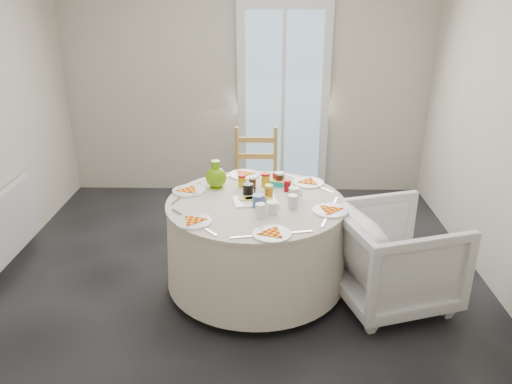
{
  "coord_description": "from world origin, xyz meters",
  "views": [
    {
      "loc": [
        0.21,
        -3.48,
        2.21
      ],
      "look_at": [
        0.14,
        -0.05,
        0.8
      ],
      "focal_mm": 35.0,
      "sensor_mm": 36.0,
      "label": 1
    }
  ],
  "objects_px": {
    "radiator": "(6,225)",
    "table": "(256,243)",
    "wooden_chair": "(255,182)",
    "armchair": "(394,255)",
    "green_pitcher": "(216,170)"
  },
  "relations": [
    {
      "from": "radiator",
      "to": "table",
      "type": "distance_m",
      "value": 2.1
    },
    {
      "from": "armchair",
      "to": "radiator",
      "type": "bearing_deg",
      "value": 64.57
    },
    {
      "from": "radiator",
      "to": "wooden_chair",
      "type": "distance_m",
      "value": 2.21
    },
    {
      "from": "table",
      "to": "wooden_chair",
      "type": "distance_m",
      "value": 1.05
    },
    {
      "from": "radiator",
      "to": "wooden_chair",
      "type": "bearing_deg",
      "value": 21.13
    },
    {
      "from": "table",
      "to": "armchair",
      "type": "xyz_separation_m",
      "value": [
        1.02,
        -0.2,
        0.02
      ]
    },
    {
      "from": "radiator",
      "to": "armchair",
      "type": "bearing_deg",
      "value": -8.22
    },
    {
      "from": "table",
      "to": "green_pitcher",
      "type": "height_order",
      "value": "green_pitcher"
    },
    {
      "from": "table",
      "to": "radiator",
      "type": "bearing_deg",
      "value": 173.08
    },
    {
      "from": "table",
      "to": "armchair",
      "type": "distance_m",
      "value": 1.04
    },
    {
      "from": "radiator",
      "to": "green_pitcher",
      "type": "xyz_separation_m",
      "value": [
        1.76,
        0.02,
        0.49
      ]
    },
    {
      "from": "radiator",
      "to": "table",
      "type": "relative_size",
      "value": 0.73
    },
    {
      "from": "green_pitcher",
      "to": "radiator",
      "type": "bearing_deg",
      "value": -163.95
    },
    {
      "from": "armchair",
      "to": "green_pitcher",
      "type": "xyz_separation_m",
      "value": [
        -1.34,
        0.47,
        0.48
      ]
    },
    {
      "from": "armchair",
      "to": "green_pitcher",
      "type": "bearing_deg",
      "value": 53.43
    }
  ]
}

